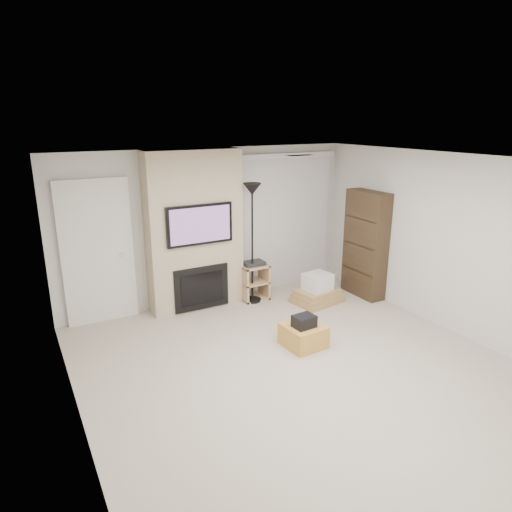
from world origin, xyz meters
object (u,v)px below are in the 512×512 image
av_stand (254,279)px  box_stack (317,292)px  ottoman (303,335)px  bookshelf (365,244)px  floor_lamp (252,210)px

av_stand → box_stack: bearing=-37.8°
ottoman → box_stack: 1.55m
ottoman → bookshelf: bearing=28.1°
floor_lamp → ottoman: bearing=-95.0°
floor_lamp → box_stack: size_ratio=2.40×
av_stand → bookshelf: bearing=-22.9°
ottoman → floor_lamp: bearing=85.0°
bookshelf → floor_lamp: bearing=159.9°
ottoman → bookshelf: (1.96, 1.05, 0.75)m
floor_lamp → av_stand: floor_lamp is taller
av_stand → bookshelf: size_ratio=0.37×
box_stack → bookshelf: (0.90, -0.09, 0.71)m
av_stand → box_stack: (0.84, -0.65, -0.16)m
av_stand → bookshelf: 1.98m
floor_lamp → box_stack: (0.91, -0.58, -1.36)m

